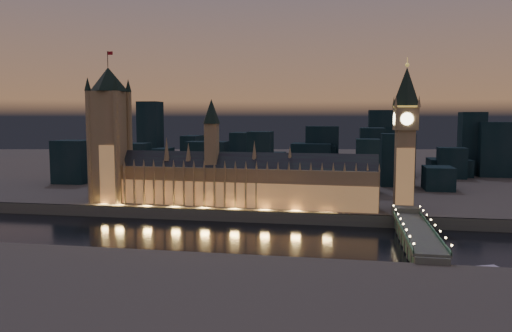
% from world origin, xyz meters
% --- Properties ---
extents(ground_plane, '(2000.00, 2000.00, 0.00)m').
position_xyz_m(ground_plane, '(0.00, 0.00, 0.00)').
color(ground_plane, black).
rests_on(ground_plane, ground).
extents(north_bank, '(2000.00, 960.00, 8.00)m').
position_xyz_m(north_bank, '(0.00, 520.00, 4.00)').
color(north_bank, '#464643').
rests_on(north_bank, ground).
extents(embankment_wall, '(2000.00, 2.50, 8.00)m').
position_xyz_m(embankment_wall, '(0.00, 41.00, 4.00)').
color(embankment_wall, '#535251').
rests_on(embankment_wall, ground).
extents(palace_of_westminster, '(202.00, 28.81, 78.00)m').
position_xyz_m(palace_of_westminster, '(-10.40, 61.74, 26.37)').
color(palace_of_westminster, '#8D7E53').
rests_on(palace_of_westminster, north_bank).
extents(victoria_tower, '(31.68, 31.68, 114.19)m').
position_xyz_m(victoria_tower, '(-110.00, 61.92, 64.51)').
color(victoria_tower, '#8D7E53').
rests_on(victoria_tower, north_bank).
extents(elizabeth_tower, '(18.00, 18.00, 105.06)m').
position_xyz_m(elizabeth_tower, '(108.00, 61.92, 66.48)').
color(elizabeth_tower, '#8D7E53').
rests_on(elizabeth_tower, north_bank).
extents(westminster_bridge, '(17.59, 113.00, 15.90)m').
position_xyz_m(westminster_bridge, '(107.83, -3.45, 5.99)').
color(westminster_bridge, '#535251').
rests_on(westminster_bridge, ground).
extents(river_boat, '(42.19, 25.24, 4.50)m').
position_xyz_m(river_boat, '(127.83, -58.00, 1.56)').
color(river_boat, '#535251').
rests_on(river_boat, ground).
extents(city_backdrop, '(485.00, 215.63, 83.83)m').
position_xyz_m(city_backdrop, '(37.82, 247.09, 31.73)').
color(city_backdrop, black).
rests_on(city_backdrop, north_bank).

